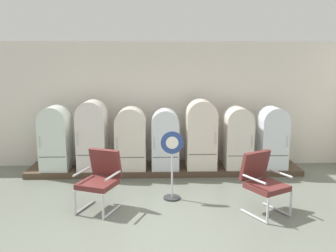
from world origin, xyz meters
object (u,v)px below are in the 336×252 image
(armchair_left, at_px, (100,177))
(sign_stand, at_px, (172,168))
(refrigerator_3, at_px, (165,137))
(refrigerator_6, at_px, (273,136))
(refrigerator_5, at_px, (238,136))
(refrigerator_0, at_px, (55,136))
(refrigerator_1, at_px, (92,133))
(armchair_right, at_px, (263,180))
(refrigerator_4, at_px, (201,132))
(refrigerator_2, at_px, (131,137))

(armchair_left, relative_size, sign_stand, 0.80)
(refrigerator_3, xyz_separation_m, armchair_left, (-1.17, -1.93, -0.27))
(armchair_left, bearing_deg, refrigerator_6, 28.00)
(armchair_left, bearing_deg, sign_stand, 17.42)
(sign_stand, bearing_deg, refrigerator_3, 93.37)
(refrigerator_5, distance_m, armchair_left, 3.45)
(refrigerator_0, bearing_deg, refrigerator_5, 0.27)
(refrigerator_5, distance_m, refrigerator_6, 0.79)
(refrigerator_3, distance_m, refrigerator_5, 1.65)
(refrigerator_1, height_order, refrigerator_5, refrigerator_1)
(refrigerator_3, bearing_deg, refrigerator_0, 179.79)
(refrigerator_5, relative_size, armchair_right, 1.34)
(refrigerator_0, xyz_separation_m, refrigerator_6, (4.91, -0.02, -0.02))
(refrigerator_6, bearing_deg, refrigerator_5, 177.19)
(refrigerator_3, xyz_separation_m, refrigerator_5, (1.65, 0.03, 0.02))
(refrigerator_4, height_order, sign_stand, refrigerator_4)
(refrigerator_1, distance_m, refrigerator_3, 1.64)
(refrigerator_2, relative_size, refrigerator_5, 1.00)
(sign_stand, bearing_deg, armchair_left, -162.58)
(refrigerator_0, bearing_deg, armchair_right, -28.15)
(refrigerator_1, xyz_separation_m, refrigerator_5, (3.29, -0.01, -0.09))
(refrigerator_6, relative_size, sign_stand, 1.08)
(refrigerator_4, bearing_deg, refrigerator_2, -179.33)
(refrigerator_3, height_order, armchair_left, refrigerator_3)
(refrigerator_3, bearing_deg, refrigerator_2, 179.18)
(sign_stand, bearing_deg, refrigerator_5, 45.03)
(refrigerator_2, height_order, armchair_right, refrigerator_2)
(refrigerator_1, relative_size, refrigerator_5, 1.11)
(refrigerator_4, relative_size, armchair_left, 1.50)
(refrigerator_0, distance_m, refrigerator_3, 2.46)
(refrigerator_1, distance_m, refrigerator_4, 2.45)
(refrigerator_5, xyz_separation_m, armchair_right, (-0.06, -2.19, -0.29))
(refrigerator_2, height_order, refrigerator_4, refrigerator_4)
(refrigerator_1, bearing_deg, armchair_right, -34.18)
(refrigerator_1, height_order, armchair_left, refrigerator_1)
(refrigerator_0, bearing_deg, refrigerator_2, 0.06)
(refrigerator_2, height_order, refrigerator_3, refrigerator_2)
(refrigerator_6, bearing_deg, refrigerator_2, 179.63)
(refrigerator_3, relative_size, refrigerator_5, 0.97)
(refrigerator_1, xyz_separation_m, refrigerator_2, (0.87, -0.02, -0.09))
(refrigerator_2, distance_m, refrigerator_6, 3.22)
(refrigerator_3, height_order, sign_stand, refrigerator_3)
(refrigerator_3, relative_size, refrigerator_6, 0.97)
(sign_stand, bearing_deg, refrigerator_6, 32.95)
(refrigerator_0, height_order, refrigerator_2, refrigerator_0)
(refrigerator_2, bearing_deg, refrigerator_1, 178.40)
(refrigerator_2, relative_size, refrigerator_6, 1.00)
(refrigerator_3, bearing_deg, refrigerator_1, 178.77)
(refrigerator_0, xyz_separation_m, armchair_left, (1.29, -1.94, -0.31))
(refrigerator_2, distance_m, sign_stand, 1.79)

